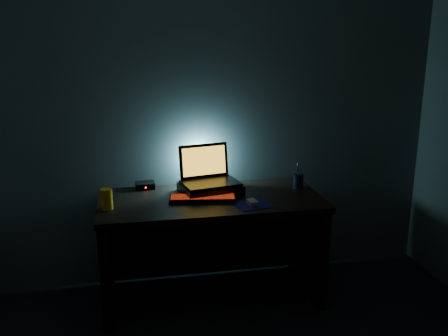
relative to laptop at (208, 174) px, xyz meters
name	(u,v)px	position (x,y,z in m)	size (l,w,h in m)	color
room	(289,210)	(-0.01, -1.79, 0.38)	(3.50, 4.00, 2.50)	black
desk	(210,230)	(-0.01, -0.12, -0.38)	(1.50, 0.70, 0.75)	black
riser	(210,188)	(0.01, -0.05, -0.09)	(0.40, 0.30, 0.06)	black
laptop	(208,174)	(0.00, 0.00, 0.00)	(0.42, 0.35, 0.26)	black
keyboard	(203,198)	(-0.07, -0.20, -0.11)	(0.46, 0.20, 0.03)	black
mousepad	(252,204)	(0.23, -0.36, -0.12)	(0.22, 0.20, 0.00)	#0C1055
mouse	(252,202)	(0.23, -0.36, -0.10)	(0.05, 0.09, 0.03)	gray
pen_cup	(298,181)	(0.65, -0.07, -0.07)	(0.07, 0.07, 0.10)	black
juice_glass	(107,199)	(-0.69, -0.25, -0.05)	(0.08, 0.08, 0.13)	#FBA30D
router	(145,185)	(-0.43, 0.13, -0.10)	(0.14, 0.11, 0.04)	black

